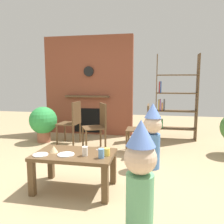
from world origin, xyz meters
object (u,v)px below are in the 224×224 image
coffee_table (75,160)px  paper_plate_rear (66,155)px  dining_chair_right (143,126)px  bookshelf (173,101)px  paper_cup_near_right (101,153)px  child_with_cone_hat (140,175)px  potted_plant_short (43,122)px  paper_cup_near_left (85,151)px  child_in_pink (152,134)px  paper_cup_center (107,152)px  dining_chair_left (73,120)px  birthday_cake_slice (54,149)px  dining_chair_middle (98,124)px  paper_plate_front (40,155)px

coffee_table → paper_plate_rear: paper_plate_rear is taller
paper_plate_rear → dining_chair_right: bearing=64.1°
bookshelf → paper_cup_near_right: bookshelf is taller
child_with_cone_hat → potted_plant_short: 3.44m
bookshelf → coffee_table: size_ratio=2.00×
paper_cup_near_left → child_in_pink: child_in_pink is taller
paper_cup_center → dining_chair_right: size_ratio=0.10×
coffee_table → dining_chair_left: dining_chair_left is taller
paper_cup_near_right → birthday_cake_slice: size_ratio=1.08×
bookshelf → dining_chair_left: bookshelf is taller
child_in_pink → dining_chair_left: child_in_pink is taller
bookshelf → paper_cup_center: bearing=-108.9°
child_with_cone_hat → dining_chair_middle: size_ratio=1.11×
coffee_table → dining_chair_right: dining_chair_right is taller
paper_plate_front → potted_plant_short: size_ratio=0.23×
paper_plate_rear → paper_cup_center: bearing=8.4°
coffee_table → paper_plate_rear: bearing=-128.2°
birthday_cake_slice → paper_plate_front: bearing=-129.1°
paper_plate_front → dining_chair_right: 2.04m
paper_cup_near_right → dining_chair_middle: size_ratio=0.12×
potted_plant_short → dining_chair_right: bearing=-10.0°
paper_cup_near_right → potted_plant_short: 2.73m
paper_cup_near_left → dining_chair_middle: 1.70m
coffee_table → paper_cup_near_left: bearing=-24.9°
paper_plate_rear → child_in_pink: bearing=44.2°
coffee_table → paper_plate_rear: 0.14m
child_with_cone_hat → potted_plant_short: (-2.26, 2.60, -0.08)m
coffee_table → paper_cup_center: paper_cup_center is taller
paper_cup_center → child_with_cone_hat: size_ratio=0.09×
child_in_pink → dining_chair_middle: (-1.02, 0.74, -0.01)m
bookshelf → birthday_cake_slice: size_ratio=19.00×
coffee_table → paper_cup_near_left: paper_cup_near_left is taller
paper_plate_front → paper_plate_rear: 0.30m
paper_cup_near_left → potted_plant_short: size_ratio=0.14×
paper_cup_near_left → dining_chair_left: size_ratio=0.12×
potted_plant_short → child_in_pink: bearing=-24.8°
child_in_pink → dining_chair_right: (-0.18, 0.70, -0.01)m
paper_plate_front → birthday_cake_slice: birthday_cake_slice is taller
child_with_cone_hat → dining_chair_right: size_ratio=1.11×
paper_cup_near_right → child_in_pink: bearing=60.5°
paper_plate_front → dining_chair_left: 2.06m
coffee_table → child_with_cone_hat: child_with_cone_hat is taller
coffee_table → paper_plate_rear: size_ratio=4.82×
bookshelf → dining_chair_middle: (-1.45, -1.11, -0.36)m
paper_cup_near_left → potted_plant_short: potted_plant_short is taller
paper_cup_near_left → potted_plant_short: (-1.58, 2.02, -0.06)m
child_with_cone_hat → dining_chair_right: bearing=-49.1°
coffee_table → paper_cup_center: 0.42m
dining_chair_right → potted_plant_short: dining_chair_right is taller
bookshelf → paper_cup_near_right: 3.01m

